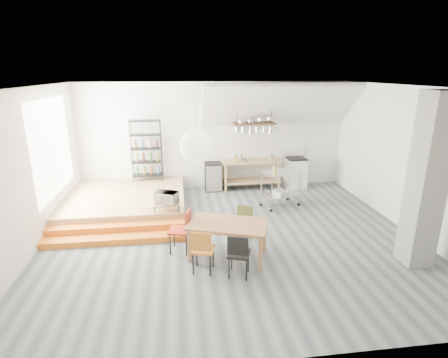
{
  "coord_description": "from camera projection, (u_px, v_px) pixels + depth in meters",
  "views": [
    {
      "loc": [
        -1.07,
        -6.91,
        3.5
      ],
      "look_at": [
        -0.05,
        0.8,
        1.08
      ],
      "focal_mm": 28.0,
      "sensor_mm": 36.0,
      "label": 1
    }
  ],
  "objects": [
    {
      "name": "floor",
      "position": [
        231.0,
        236.0,
        7.71
      ],
      "size": [
        8.0,
        8.0,
        0.0
      ],
      "primitive_type": "plane",
      "color": "#4B5357",
      "rests_on": "ground"
    },
    {
      "name": "wall_back",
      "position": [
        214.0,
        136.0,
        10.55
      ],
      "size": [
        8.0,
        0.04,
        3.2
      ],
      "primitive_type": "cube",
      "color": "silver",
      "rests_on": "ground"
    },
    {
      "name": "wall_left",
      "position": [
        27.0,
        173.0,
        6.74
      ],
      "size": [
        0.04,
        7.0,
        3.2
      ],
      "primitive_type": "cube",
      "color": "silver",
      "rests_on": "ground"
    },
    {
      "name": "wall_right",
      "position": [
        410.0,
        160.0,
        7.73
      ],
      "size": [
        0.04,
        7.0,
        3.2
      ],
      "primitive_type": "cube",
      "color": "silver",
      "rests_on": "ground"
    },
    {
      "name": "ceiling",
      "position": [
        232.0,
        87.0,
        6.76
      ],
      "size": [
        8.0,
        7.0,
        0.02
      ],
      "primitive_type": "cube",
      "color": "white",
      "rests_on": "wall_back"
    },
    {
      "name": "slope_ceiling",
      "position": [
        279.0,
        106.0,
        9.93
      ],
      "size": [
        4.4,
        1.44,
        1.32
      ],
      "primitive_type": "cube",
      "rotation": [
        -0.73,
        0.0,
        0.0
      ],
      "color": "white",
      "rests_on": "wall_back"
    },
    {
      "name": "window_pane",
      "position": [
        53.0,
        147.0,
        8.1
      ],
      "size": [
        0.02,
        2.5,
        2.2
      ],
      "primitive_type": "cube",
      "color": "white",
      "rests_on": "wall_left"
    },
    {
      "name": "platform",
      "position": [
        127.0,
        201.0,
        9.24
      ],
      "size": [
        3.0,
        3.0,
        0.4
      ],
      "primitive_type": "cube",
      "color": "#A37C51",
      "rests_on": "ground"
    },
    {
      "name": "step_lower",
      "position": [
        115.0,
        239.0,
        7.43
      ],
      "size": [
        3.0,
        0.35,
        0.13
      ],
      "primitive_type": "cube",
      "color": "orange",
      "rests_on": "ground"
    },
    {
      "name": "step_upper",
      "position": [
        117.0,
        229.0,
        7.74
      ],
      "size": [
        3.0,
        0.35,
        0.27
      ],
      "primitive_type": "cube",
      "color": "orange",
      "rests_on": "ground"
    },
    {
      "name": "concrete_column",
      "position": [
        427.0,
        182.0,
        6.23
      ],
      "size": [
        0.5,
        0.5,
        3.2
      ],
      "primitive_type": "cube",
      "color": "gray",
      "rests_on": "ground"
    },
    {
      "name": "kitchen_counter",
      "position": [
        251.0,
        169.0,
        10.65
      ],
      "size": [
        1.8,
        0.6,
        0.91
      ],
      "color": "#A37C51",
      "rests_on": "ground"
    },
    {
      "name": "stove",
      "position": [
        295.0,
        172.0,
        10.87
      ],
      "size": [
        0.6,
        0.6,
        1.18
      ],
      "color": "white",
      "rests_on": "ground"
    },
    {
      "name": "pot_rack",
      "position": [
        255.0,
        126.0,
        10.04
      ],
      "size": [
        1.2,
        0.5,
        1.43
      ],
      "color": "#3A2217",
      "rests_on": "ceiling"
    },
    {
      "name": "wire_shelving",
      "position": [
        147.0,
        149.0,
        10.1
      ],
      "size": [
        0.88,
        0.38,
        1.8
      ],
      "color": "black",
      "rests_on": "platform"
    },
    {
      "name": "microwave_shelf",
      "position": [
        167.0,
        204.0,
        8.09
      ],
      "size": [
        0.6,
        0.4,
        0.16
      ],
      "color": "#A37C51",
      "rests_on": "platform"
    },
    {
      "name": "paper_lantern",
      "position": [
        196.0,
        145.0,
        6.35
      ],
      "size": [
        0.6,
        0.6,
        0.6
      ],
      "primitive_type": "sphere",
      "color": "white",
      "rests_on": "ceiling"
    },
    {
      "name": "dining_table",
      "position": [
        228.0,
        227.0,
        6.69
      ],
      "size": [
        1.69,
        1.3,
        0.71
      ],
      "rotation": [
        0.0,
        0.0,
        -0.35
      ],
      "color": "#986237",
      "rests_on": "ground"
    },
    {
      "name": "chair_mustard",
      "position": [
        202.0,
        248.0,
        6.17
      ],
      "size": [
        0.47,
        0.47,
        0.85
      ],
      "rotation": [
        0.0,
        0.0,
        2.88
      ],
      "color": "#BD7120",
      "rests_on": "ground"
    },
    {
      "name": "chair_black",
      "position": [
        239.0,
        252.0,
        6.03
      ],
      "size": [
        0.48,
        0.48,
        0.83
      ],
      "rotation": [
        0.0,
        0.0,
        2.83
      ],
      "color": "black",
      "rests_on": "ground"
    },
    {
      "name": "chair_olive",
      "position": [
        244.0,
        221.0,
        7.33
      ],
      "size": [
        0.49,
        0.49,
        0.79
      ],
      "rotation": [
        0.0,
        0.0,
        -0.49
      ],
      "color": "#575F2D",
      "rests_on": "ground"
    },
    {
      "name": "chair_red",
      "position": [
        183.0,
        227.0,
        6.92
      ],
      "size": [
        0.49,
        0.49,
        0.89
      ],
      "rotation": [
        0.0,
        0.0,
        -1.81
      ],
      "color": "#B12F19",
      "rests_on": "ground"
    },
    {
      "name": "rolling_cart",
      "position": [
        281.0,
        184.0,
        9.25
      ],
      "size": [
        1.11,
        0.86,
        0.98
      ],
      "rotation": [
        0.0,
        0.0,
        0.36
      ],
      "color": "silver",
      "rests_on": "ground"
    },
    {
      "name": "mini_fridge",
      "position": [
        213.0,
        176.0,
        10.61
      ],
      "size": [
        0.5,
        0.5,
        0.85
      ],
      "primitive_type": "cube",
      "color": "black",
      "rests_on": "ground"
    },
    {
      "name": "microwave",
      "position": [
        166.0,
        198.0,
        8.04
      ],
      "size": [
        0.59,
        0.51,
        0.28
      ],
      "primitive_type": "imported",
      "rotation": [
        0.0,
        0.0,
        -0.41
      ],
      "color": "beige",
      "rests_on": "microwave_shelf"
    },
    {
      "name": "bowl",
      "position": [
        245.0,
        160.0,
        10.48
      ],
      "size": [
        0.26,
        0.26,
        0.06
      ],
      "primitive_type": "imported",
      "rotation": [
        0.0,
        0.0,
        0.19
      ],
      "color": "silver",
      "rests_on": "kitchen_counter"
    }
  ]
}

